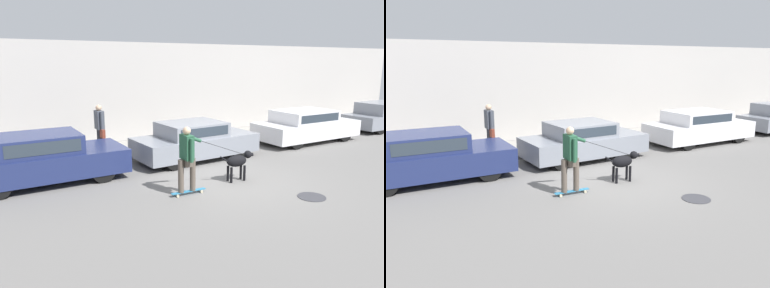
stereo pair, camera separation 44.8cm
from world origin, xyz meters
The scene contains 11 objects.
ground_plane centered at (0.00, 0.00, 0.00)m, with size 36.00×36.00×0.00m, color slate.
back_wall centered at (0.00, 6.04, 1.96)m, with size 32.00×0.30×3.92m.
sidewalk_curb centered at (0.00, 4.68, 0.06)m, with size 30.00×2.38×0.13m.
parked_car_0 centered at (-4.28, 2.51, 0.65)m, with size 4.18×1.87×1.34m.
parked_car_1 centered at (0.45, 2.51, 0.61)m, with size 4.15×1.88×1.26m.
parked_car_2 centered at (5.76, 2.51, 0.64)m, with size 4.40×1.92×1.29m.
dog centered at (0.23, -0.09, 0.55)m, with size 1.04×0.37×0.81m.
skateboarder centered at (-1.51, -0.31, 0.97)m, with size 2.49×0.59×1.70m.
pedestrian_with_bag centered at (-2.17, 4.32, 1.05)m, with size 0.22×0.75×1.67m.
manhole_cover centered at (0.96, -2.04, 0.01)m, with size 0.68×0.68×0.01m.
fire_hydrant centered at (-1.99, 3.24, 0.33)m, with size 0.18×0.18×0.63m.
Camera 2 is at (-5.59, -8.05, 3.23)m, focal length 35.00 mm.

